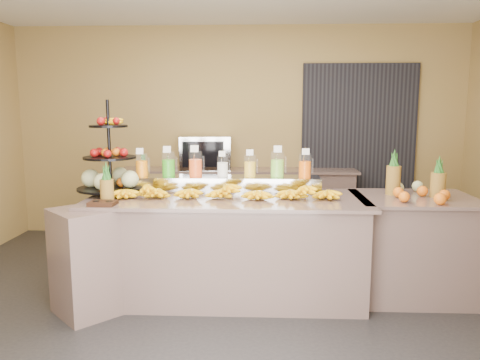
# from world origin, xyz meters

# --- Properties ---
(ground) EXTENTS (6.00, 6.00, 0.00)m
(ground) POSITION_xyz_m (0.00, 0.00, 0.00)
(ground) COLOR black
(ground) RESTS_ON ground
(room_envelope) EXTENTS (6.04, 5.02, 2.82)m
(room_envelope) POSITION_xyz_m (0.19, 0.79, 1.88)
(room_envelope) COLOR olive
(room_envelope) RESTS_ON ground
(buffet_counter) EXTENTS (2.75, 1.25, 0.93)m
(buffet_counter) POSITION_xyz_m (-0.12, 0.26, 0.47)
(buffet_counter) COLOR gray
(buffet_counter) RESTS_ON ground
(right_counter) EXTENTS (1.08, 0.88, 0.93)m
(right_counter) POSITION_xyz_m (1.70, 0.40, 0.47)
(right_counter) COLOR gray
(right_counter) RESTS_ON ground
(back_ledge) EXTENTS (3.10, 0.55, 0.93)m
(back_ledge) POSITION_xyz_m (0.00, 2.25, 0.47)
(back_ledge) COLOR gray
(back_ledge) RESTS_ON ground
(pitcher_tray) EXTENTS (1.85, 0.30, 0.15)m
(pitcher_tray) POSITION_xyz_m (-0.06, 0.58, 1.01)
(pitcher_tray) COLOR gray
(pitcher_tray) RESTS_ON buffet_counter
(juice_pitcher_orange_a) EXTENTS (0.12, 0.12, 0.28)m
(juice_pitcher_orange_a) POSITION_xyz_m (-0.84, 0.58, 1.18)
(juice_pitcher_orange_a) COLOR silver
(juice_pitcher_orange_a) RESTS_ON pitcher_tray
(juice_pitcher_green) EXTENTS (0.13, 0.13, 0.30)m
(juice_pitcher_green) POSITION_xyz_m (-0.58, 0.58, 1.18)
(juice_pitcher_green) COLOR silver
(juice_pitcher_green) RESTS_ON pitcher_tray
(juice_pitcher_orange_b) EXTENTS (0.13, 0.13, 0.31)m
(juice_pitcher_orange_b) POSITION_xyz_m (-0.32, 0.58, 1.19)
(juice_pitcher_orange_b) COLOR silver
(juice_pitcher_orange_b) RESTS_ON pitcher_tray
(juice_pitcher_milk) EXTENTS (0.11, 0.11, 0.26)m
(juice_pitcher_milk) POSITION_xyz_m (-0.06, 0.58, 1.17)
(juice_pitcher_milk) COLOR silver
(juice_pitcher_milk) RESTS_ON pitcher_tray
(juice_pitcher_lemon) EXTENTS (0.11, 0.12, 0.27)m
(juice_pitcher_lemon) POSITION_xyz_m (0.20, 0.58, 1.17)
(juice_pitcher_lemon) COLOR silver
(juice_pitcher_lemon) RESTS_ON pitcher_tray
(juice_pitcher_lime) EXTENTS (0.13, 0.13, 0.31)m
(juice_pitcher_lime) POSITION_xyz_m (0.46, 0.58, 1.19)
(juice_pitcher_lime) COLOR silver
(juice_pitcher_lime) RESTS_ON pitcher_tray
(juice_pitcher_orange_c) EXTENTS (0.12, 0.12, 0.29)m
(juice_pitcher_orange_c) POSITION_xyz_m (0.72, 0.58, 1.18)
(juice_pitcher_orange_c) COLOR silver
(juice_pitcher_orange_c) RESTS_ON pitcher_tray
(banana_heap) EXTENTS (2.06, 0.19, 0.17)m
(banana_heap) POSITION_xyz_m (-0.02, 0.28, 1.00)
(banana_heap) COLOR #EAAB0B
(banana_heap) RESTS_ON buffet_counter
(fruit_stand) EXTENTS (0.72, 0.72, 0.87)m
(fruit_stand) POSITION_xyz_m (-1.07, 0.46, 1.15)
(fruit_stand) COLOR black
(fruit_stand) RESTS_ON buffet_counter
(condiment_caddy) EXTENTS (0.22, 0.17, 0.03)m
(condiment_caddy) POSITION_xyz_m (-1.01, -0.08, 0.95)
(condiment_caddy) COLOR black
(condiment_caddy) RESTS_ON buffet_counter
(pineapple_left_a) EXTENTS (0.11, 0.11, 0.35)m
(pineapple_left_a) POSITION_xyz_m (-1.01, 0.05, 1.06)
(pineapple_left_a) COLOR brown
(pineapple_left_a) RESTS_ON buffet_counter
(pineapple_left_b) EXTENTS (0.12, 0.12, 0.39)m
(pineapple_left_b) POSITION_xyz_m (-0.88, 0.77, 1.07)
(pineapple_left_b) COLOR brown
(pineapple_left_b) RESTS_ON buffet_counter
(right_fruit_pile) EXTENTS (0.51, 0.49, 0.27)m
(right_fruit_pile) POSITION_xyz_m (1.69, 0.34, 1.02)
(right_fruit_pile) COLOR brown
(right_fruit_pile) RESTS_ON right_counter
(oven_warmer) EXTENTS (0.69, 0.52, 0.43)m
(oven_warmer) POSITION_xyz_m (-0.43, 2.25, 1.15)
(oven_warmer) COLOR gray
(oven_warmer) RESTS_ON back_ledge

